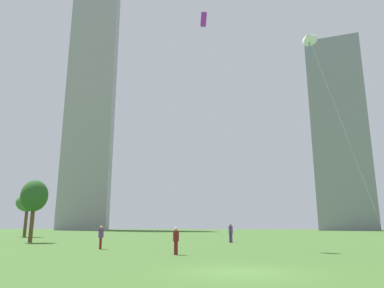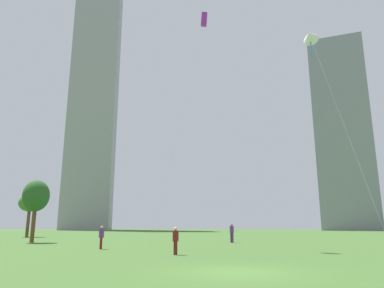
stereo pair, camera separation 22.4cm
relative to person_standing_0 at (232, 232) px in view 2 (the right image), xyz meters
The scene contains 10 objects.
ground 22.79m from the person_standing_0, 91.66° to the right, with size 280.00×280.00×0.00m, color #3D6028.
person_standing_0 is the anchor object (origin of this frame).
person_standing_1 15.67m from the person_standing_0, 104.41° to the right, with size 0.36×0.36×1.62m.
person_standing_3 14.48m from the person_standing_0, 133.73° to the right, with size 0.37×0.37×1.69m.
kite_flying_1 20.84m from the person_standing_0, 108.09° to the right, with size 4.12×4.30×21.25m.
kite_flying_3 25.97m from the person_standing_0, 19.95° to the left, with size 3.06×11.82×25.66m.
park_tree_0 20.55m from the person_standing_0, behind, with size 2.68×2.68×6.32m.
park_tree_1 33.47m from the person_standing_0, 153.16° to the left, with size 3.26×3.26×6.34m.
distant_highrise_0 113.06m from the person_standing_0, 118.44° to the left, with size 16.57×16.44×98.86m, color #939399.
distant_highrise_1 100.32m from the person_standing_0, 63.89° to the left, with size 17.89×14.23×66.28m, color gray.
Camera 2 is at (-0.64, -14.20, 1.74)m, focal length 33.08 mm.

